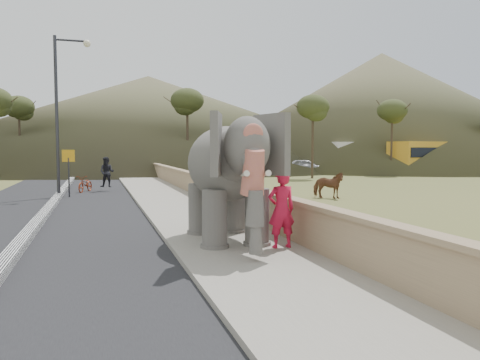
% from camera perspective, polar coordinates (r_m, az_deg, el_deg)
% --- Properties ---
extents(ground, '(160.00, 160.00, 0.00)m').
position_cam_1_polar(ground, '(7.78, 8.12, -14.74)').
color(ground, olive).
rests_on(ground, ground).
extents(road, '(7.00, 120.00, 0.03)m').
position_cam_1_polar(road, '(16.94, -23.21, -4.78)').
color(road, black).
rests_on(road, ground).
extents(median, '(0.35, 120.00, 0.22)m').
position_cam_1_polar(median, '(16.93, -23.22, -4.46)').
color(median, black).
rests_on(median, ground).
extents(walkway, '(3.00, 120.00, 0.15)m').
position_cam_1_polar(walkway, '(17.13, -6.30, -4.19)').
color(walkway, '#9E9687').
rests_on(walkway, ground).
extents(parapet, '(0.30, 120.00, 1.10)m').
position_cam_1_polar(parapet, '(17.45, -0.98, -2.45)').
color(parapet, tan).
rests_on(parapet, ground).
extents(lamppost, '(1.76, 0.36, 8.00)m').
position_cam_1_polar(lamppost, '(25.11, -20.77, 9.12)').
color(lamppost, '#302F35').
rests_on(lamppost, ground).
extents(signboard, '(0.60, 0.08, 2.40)m').
position_cam_1_polar(signboard, '(24.89, -20.17, 1.74)').
color(signboard, '#2D2D33').
rests_on(signboard, ground).
extents(cow, '(1.64, 1.57, 1.32)m').
position_cam_1_polar(cow, '(23.42, 10.68, -0.62)').
color(cow, brown).
rests_on(cow, ground).
extents(distant_car, '(4.55, 3.07, 1.44)m').
position_cam_1_polar(distant_car, '(45.46, 7.99, 1.65)').
color(distant_car, '#ADACB3').
rests_on(distant_car, ground).
extents(bus_white, '(11.07, 2.82, 3.10)m').
position_cam_1_polar(bus_white, '(51.23, 16.68, 2.70)').
color(bus_white, white).
rests_on(bus_white, ground).
extents(bus_orange, '(11.26, 5.54, 3.10)m').
position_cam_1_polar(bus_orange, '(49.70, 22.51, 2.54)').
color(bus_orange, gold).
rests_on(bus_orange, ground).
extents(hill_right, '(56.00, 56.00, 16.00)m').
position_cam_1_polar(hill_right, '(70.74, 16.77, 8.22)').
color(hill_right, brown).
rests_on(hill_right, ground).
extents(hill_far, '(80.00, 80.00, 14.00)m').
position_cam_1_polar(hill_far, '(77.22, -11.07, 7.19)').
color(hill_far, brown).
rests_on(hill_far, ground).
extents(elephant_and_man, '(2.37, 4.24, 3.04)m').
position_cam_1_polar(elephant_and_man, '(11.91, -1.57, -0.04)').
color(elephant_and_man, slate).
rests_on(elephant_and_man, ground).
extents(motorcyclist, '(2.29, 1.86, 1.99)m').
position_cam_1_polar(motorcyclist, '(27.66, -17.14, 0.22)').
color(motorcyclist, maroon).
rests_on(motorcyclist, ground).
extents(trees, '(48.00, 33.30, 9.26)m').
position_cam_1_polar(trees, '(38.13, -8.24, 5.99)').
color(trees, '#473828').
rests_on(trees, ground).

